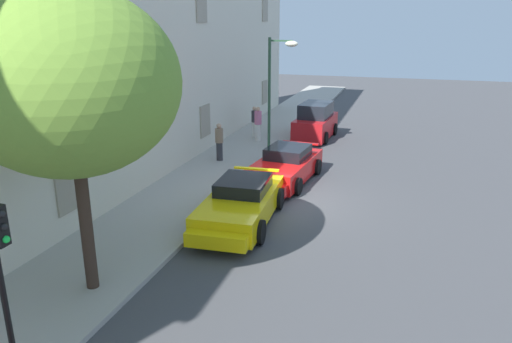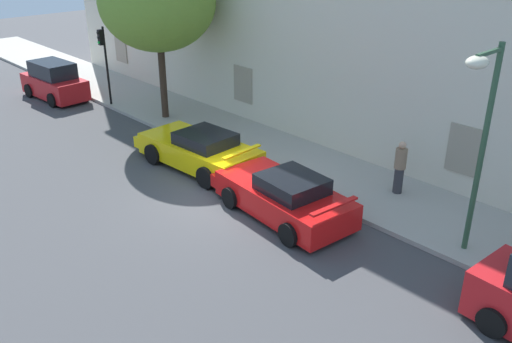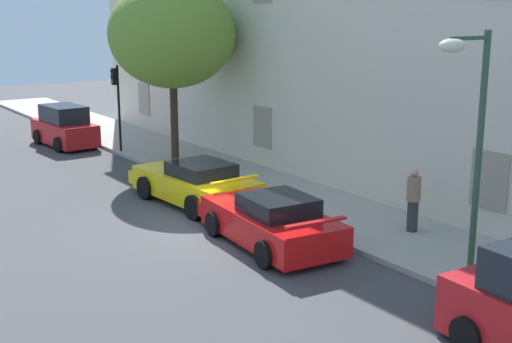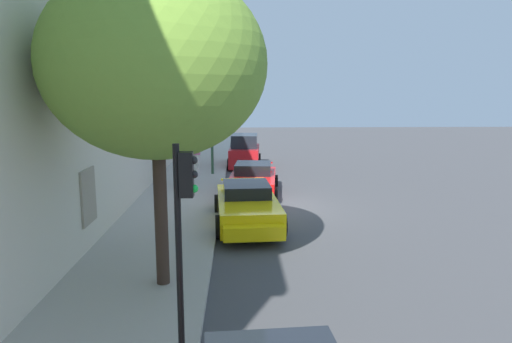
% 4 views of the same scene
% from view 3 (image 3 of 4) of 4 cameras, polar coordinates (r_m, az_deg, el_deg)
% --- Properties ---
extents(ground_plane, '(80.00, 80.00, 0.00)m').
position_cam_3_polar(ground_plane, '(18.65, -4.06, -4.77)').
color(ground_plane, '#444447').
extents(sidewalk, '(60.00, 3.39, 0.14)m').
position_cam_3_polar(sidewalk, '(20.64, 4.68, -2.79)').
color(sidewalk, '#A8A399').
rests_on(sidewalk, ground).
extents(building_facade, '(37.08, 3.70, 11.49)m').
position_cam_3_polar(building_facade, '(22.09, 11.77, 13.01)').
color(building_facade, beige).
rests_on(building_facade, ground).
extents(sportscar_red_lead, '(4.99, 2.35, 1.34)m').
position_cam_3_polar(sportscar_red_lead, '(21.05, -5.32, -0.95)').
color(sportscar_red_lead, yellow).
rests_on(sportscar_red_lead, ground).
extents(sportscar_yellow_flank, '(4.79, 2.42, 1.35)m').
position_cam_3_polar(sportscar_yellow_flank, '(17.32, 1.01, -4.11)').
color(sportscar_yellow_flank, red).
rests_on(sportscar_yellow_flank, ground).
extents(hatchback_distant, '(3.87, 1.96, 1.78)m').
position_cam_3_polar(hatchback_distant, '(30.88, -15.67, 3.55)').
color(hatchback_distant, red).
rests_on(hatchback_distant, ground).
extents(tree_near_kerb, '(4.65, 4.65, 6.78)m').
position_cam_3_polar(tree_near_kerb, '(25.61, -7.02, 11.30)').
color(tree_near_kerb, '#38281E').
rests_on(tree_near_kerb, sidewalk).
extents(traffic_light, '(0.22, 0.36, 3.50)m').
position_cam_3_polar(traffic_light, '(28.31, -11.55, 6.44)').
color(traffic_light, black).
rests_on(traffic_light, sidewalk).
extents(street_lamp, '(0.44, 1.42, 5.25)m').
position_cam_3_polar(street_lamp, '(14.31, 17.26, 4.81)').
color(street_lamp, '#2D5138').
rests_on(street_lamp, sidewalk).
extents(pedestrian_strolling, '(0.50, 0.50, 1.68)m').
position_cam_3_polar(pedestrian_strolling, '(18.17, 12.98, -2.28)').
color(pedestrian_strolling, '#333338').
rests_on(pedestrian_strolling, sidewalk).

